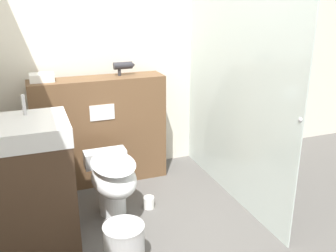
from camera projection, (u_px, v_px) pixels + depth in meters
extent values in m
cube|color=silver|center=(137.00, 45.00, 3.65)|extent=(8.00, 0.06, 2.50)
cube|color=brown|center=(100.00, 131.00, 3.52)|extent=(1.21, 0.29, 1.01)
cube|color=white|center=(102.00, 113.00, 3.31)|extent=(0.22, 0.01, 0.14)
cube|color=silver|center=(234.00, 86.00, 3.12)|extent=(0.01, 1.75, 1.99)
sphere|color=#B2B2B7|center=(301.00, 120.00, 2.39)|extent=(0.04, 0.04, 0.04)
cylinder|color=white|center=(112.00, 194.00, 3.06)|extent=(0.22, 0.22, 0.33)
ellipsoid|color=white|center=(114.00, 178.00, 2.92)|extent=(0.34, 0.54, 0.24)
ellipsoid|color=white|center=(113.00, 163.00, 2.87)|extent=(0.34, 0.53, 0.02)
cube|color=white|center=(105.00, 158.00, 3.18)|extent=(0.35, 0.15, 0.14)
cube|color=#473323|center=(35.00, 194.00, 2.58)|extent=(0.52, 0.52, 0.82)
cube|color=white|center=(27.00, 130.00, 2.43)|extent=(0.53, 0.53, 0.13)
cylinder|color=silver|center=(24.00, 105.00, 2.51)|extent=(0.02, 0.02, 0.14)
cylinder|color=#2D2D33|center=(123.00, 66.00, 3.43)|extent=(0.17, 0.07, 0.07)
cone|color=#2D2D33|center=(133.00, 65.00, 3.46)|extent=(0.03, 0.06, 0.06)
cylinder|color=#2D2D33|center=(119.00, 71.00, 3.43)|extent=(0.03, 0.03, 0.08)
cube|color=white|center=(42.00, 77.00, 3.20)|extent=(0.20, 0.17, 0.07)
cylinder|color=white|center=(149.00, 202.00, 3.17)|extent=(0.09, 0.09, 0.10)
cylinder|color=silver|center=(124.00, 247.00, 2.45)|extent=(0.27, 0.27, 0.29)
cylinder|color=silver|center=(123.00, 227.00, 2.40)|extent=(0.27, 0.27, 0.01)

